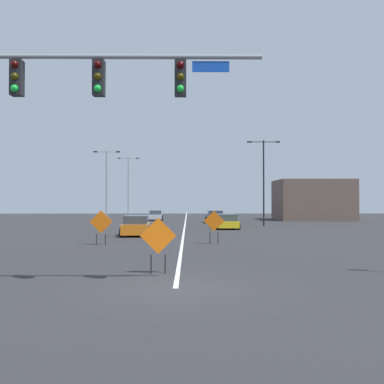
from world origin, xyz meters
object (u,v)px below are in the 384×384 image
(street_lamp_mid_right, at_px, (264,176))
(car_yellow_mid, at_px, (226,222))
(street_lamp_near_right, at_px, (107,181))
(car_silver_distant, at_px, (156,215))
(construction_sign_right_shoulder, at_px, (214,223))
(construction_sign_median_far, at_px, (158,238))
(car_orange_far, at_px, (136,226))
(car_blue_passing, at_px, (215,217))
(construction_sign_right_lane, at_px, (101,223))
(street_lamp_mid_left, at_px, (128,182))
(traffic_signal_assembly, at_px, (48,100))

(street_lamp_mid_right, height_order, car_yellow_mid, street_lamp_mid_right)
(street_lamp_near_right, relative_size, car_silver_distant, 1.87)
(construction_sign_right_shoulder, bearing_deg, construction_sign_median_far, -104.42)
(car_orange_far, bearing_deg, construction_sign_median_far, -80.22)
(street_lamp_near_right, relative_size, car_yellow_mid, 1.87)
(car_blue_passing, bearing_deg, construction_sign_right_lane, -108.58)
(car_blue_passing, bearing_deg, street_lamp_near_right, -173.52)
(street_lamp_mid_left, bearing_deg, construction_sign_right_shoulder, -74.47)
(street_lamp_mid_left, height_order, car_silver_distant, street_lamp_mid_left)
(street_lamp_near_right, distance_m, construction_sign_right_lane, 23.40)
(street_lamp_mid_left, height_order, construction_sign_right_lane, street_lamp_mid_left)
(construction_sign_right_shoulder, relative_size, car_blue_passing, 0.49)
(street_lamp_mid_right, distance_m, construction_sign_right_shoulder, 18.99)
(construction_sign_median_far, relative_size, car_blue_passing, 0.49)
(traffic_signal_assembly, xyz_separation_m, construction_sign_right_shoulder, (5.66, 12.56, -4.29))
(construction_sign_median_far, height_order, car_silver_distant, construction_sign_median_far)
(construction_sign_median_far, distance_m, car_yellow_mid, 24.14)
(car_blue_passing, bearing_deg, car_yellow_mid, -87.54)
(street_lamp_near_right, xyz_separation_m, car_yellow_mid, (12.66, -8.61, -4.17))
(street_lamp_mid_right, bearing_deg, construction_sign_median_far, -107.44)
(construction_sign_right_lane, distance_m, construction_sign_median_far, 10.35)
(car_silver_distant, bearing_deg, street_lamp_mid_left, 123.75)
(traffic_signal_assembly, relative_size, car_orange_far, 2.51)
(construction_sign_right_lane, height_order, car_blue_passing, construction_sign_right_lane)
(traffic_signal_assembly, bearing_deg, construction_sign_right_shoulder, 65.73)
(street_lamp_near_right, height_order, construction_sign_right_lane, street_lamp_near_right)
(street_lamp_mid_right, distance_m, car_silver_distant, 18.28)
(street_lamp_near_right, height_order, construction_sign_right_shoulder, street_lamp_near_right)
(car_silver_distant, bearing_deg, street_lamp_mid_right, -47.61)
(street_lamp_near_right, height_order, construction_sign_median_far, street_lamp_near_right)
(traffic_signal_assembly, height_order, car_orange_far, traffic_signal_assembly)
(construction_sign_right_lane, bearing_deg, street_lamp_near_right, 100.25)
(traffic_signal_assembly, relative_size, car_yellow_mid, 2.23)
(construction_sign_right_lane, xyz_separation_m, construction_sign_median_far, (4.00, -9.55, -0.02))
(car_blue_passing, distance_m, car_yellow_mid, 10.01)
(construction_sign_right_shoulder, bearing_deg, car_yellow_mid, 81.79)
(construction_sign_right_lane, bearing_deg, traffic_signal_assembly, -85.69)
(car_silver_distant, distance_m, car_yellow_mid, 18.71)
(street_lamp_near_right, distance_m, car_yellow_mid, 15.87)
(car_blue_passing, bearing_deg, construction_sign_right_shoulder, -93.73)
(street_lamp_mid_left, bearing_deg, car_silver_distant, -56.25)
(street_lamp_mid_left, height_order, construction_sign_right_shoulder, street_lamp_mid_left)
(street_lamp_mid_right, distance_m, construction_sign_right_lane, 22.38)
(car_orange_far, relative_size, car_yellow_mid, 0.89)
(construction_sign_right_lane, bearing_deg, car_silver_distant, 88.67)
(street_lamp_near_right, distance_m, car_silver_distant, 10.55)
(construction_sign_right_shoulder, relative_size, car_orange_far, 0.51)
(construction_sign_right_lane, xyz_separation_m, car_blue_passing, (8.12, 24.15, -0.60))
(street_lamp_mid_left, bearing_deg, street_lamp_mid_right, -50.35)
(street_lamp_mid_left, distance_m, car_blue_passing, 18.85)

